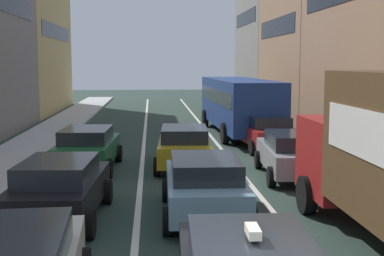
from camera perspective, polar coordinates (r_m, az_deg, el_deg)
sidewalk_left at (r=26.37m, az=-16.05°, el=-1.34°), size 2.60×64.00×0.14m
lane_stripe_left at (r=25.83m, az=-5.12°, el=-1.41°), size 0.16×60.00×0.01m
lane_stripe_right at (r=26.01m, az=2.40°, el=-1.33°), size 0.16×60.00×0.01m
building_row_right at (r=30.82m, az=17.36°, el=10.86°), size 7.20×43.90×13.72m
sedan_centre_lane_second at (r=13.11m, az=1.34°, el=-6.05°), size 2.13×4.33×1.49m
wagon_left_lane_second at (r=13.19m, az=-13.88°, el=-6.18°), size 2.24×4.39×1.49m
hatchback_centre_lane_third at (r=19.14m, az=-0.83°, el=-1.92°), size 2.24×4.39×1.49m
sedan_left_lane_third at (r=19.18m, az=-11.06°, el=-2.03°), size 2.24×4.39×1.49m
sedan_right_lane_behind_truck at (r=17.87m, az=10.67°, el=-2.68°), size 2.28×4.41×1.49m
wagon_right_lane_far at (r=23.45m, az=7.79°, el=-0.35°), size 2.29×4.41×1.49m
bus_mid_queue_primary at (r=28.08m, az=4.96°, el=2.86°), size 3.05×10.57×2.90m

